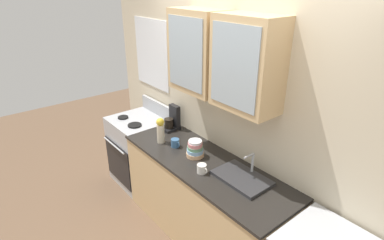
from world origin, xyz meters
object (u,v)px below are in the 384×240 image
(cup_near_bowls, at_px, (175,143))
(bowl_stack, at_px, (195,149))
(sink_faucet, at_px, (242,177))
(coffee_maker, at_px, (172,120))
(vase, at_px, (161,130))
(cup_near_sink, at_px, (202,169))
(stove_range, at_px, (139,150))

(cup_near_bowls, bearing_deg, bowl_stack, 8.68)
(sink_faucet, relative_size, coffee_maker, 1.73)
(cup_near_bowls, bearing_deg, sink_faucet, 7.65)
(sink_faucet, relative_size, vase, 1.74)
(vase, distance_m, cup_near_sink, 0.74)
(vase, relative_size, coffee_maker, 1.00)
(cup_near_sink, relative_size, coffee_maker, 0.43)
(vase, xyz_separation_m, coffee_maker, (-0.20, 0.30, -0.04))
(vase, relative_size, cup_near_bowls, 2.31)
(cup_near_sink, relative_size, cup_near_bowls, 0.99)
(sink_faucet, distance_m, bowl_stack, 0.59)
(stove_range, bearing_deg, vase, -7.91)
(bowl_stack, xyz_separation_m, cup_near_sink, (0.27, -0.14, -0.04))
(stove_range, bearing_deg, cup_near_sink, -5.27)
(sink_faucet, xyz_separation_m, cup_near_bowls, (-0.86, -0.12, 0.03))
(vase, bearing_deg, cup_near_sink, -2.72)
(stove_range, distance_m, cup_near_bowls, 1.02)
(sink_faucet, relative_size, cup_near_bowls, 4.01)
(vase, height_order, coffee_maker, coffee_maker)
(coffee_maker, bearing_deg, cup_near_bowls, -31.37)
(bowl_stack, height_order, coffee_maker, coffee_maker)
(stove_range, height_order, cup_near_bowls, stove_range)
(bowl_stack, xyz_separation_m, coffee_maker, (-0.67, 0.19, 0.03))
(sink_faucet, bearing_deg, vase, -170.26)
(sink_faucet, height_order, cup_near_sink, sink_faucet)
(cup_near_bowls, bearing_deg, coffee_maker, 148.63)
(bowl_stack, relative_size, coffee_maker, 0.62)
(cup_near_bowls, bearing_deg, vase, -160.70)
(vase, xyz_separation_m, cup_near_sink, (0.74, -0.03, -0.11))
(stove_range, distance_m, coffee_maker, 0.78)
(sink_faucet, xyz_separation_m, cup_near_sink, (-0.31, -0.21, 0.02))
(cup_near_sink, xyz_separation_m, cup_near_bowls, (-0.56, 0.10, 0.00))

